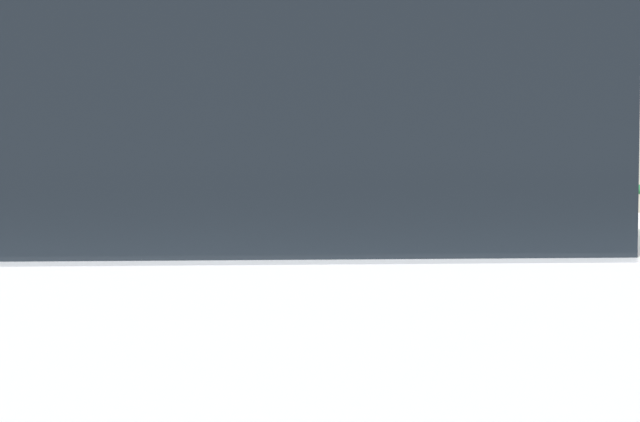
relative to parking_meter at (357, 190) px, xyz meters
name	(u,v)px	position (x,y,z in m)	size (l,w,h in m)	color
sidewalk_curb	(359,401)	(0.12, 1.00, -1.12)	(36.00, 2.60, 0.15)	#ADA8A0
parking_meter	(357,190)	(0.00, 0.00, 0.00)	(0.16, 0.17, 1.48)	slate
pedestrian_at_meter	(228,195)	(-0.53, -0.03, -0.02)	(0.64, 0.62, 1.78)	slate
parked_sedan_white	(156,319)	(-0.71, -1.39, -0.32)	(4.61, 1.83, 1.76)	white
background_railing	(341,230)	(0.12, 2.10, -0.32)	(24.06, 0.06, 1.00)	#1E602D
backdrop_wall	(319,155)	(0.12, 4.09, 0.13)	(32.00, 0.50, 2.66)	#ADA38E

